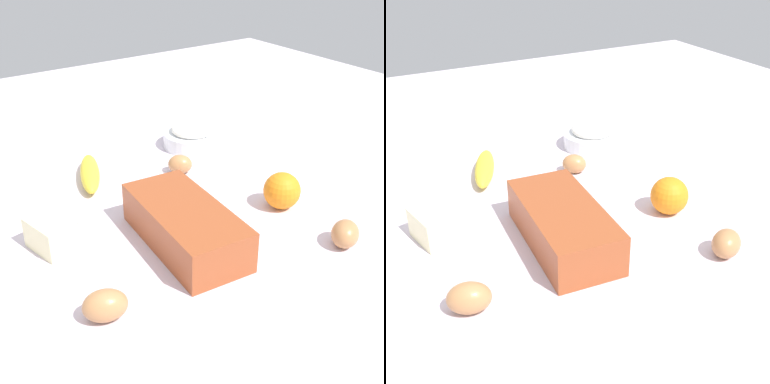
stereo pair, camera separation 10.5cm
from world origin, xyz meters
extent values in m
cube|color=silver|center=(0.00, 0.00, -0.01)|extent=(2.40, 2.40, 0.02)
cube|color=#9E4723|center=(-0.10, 0.08, 0.04)|extent=(0.29, 0.15, 0.08)
cube|color=black|center=(-0.10, 0.08, 0.04)|extent=(0.28, 0.14, 0.07)
cylinder|color=white|center=(0.27, -0.19, 0.02)|extent=(0.15, 0.15, 0.04)
torus|color=white|center=(0.27, -0.19, 0.04)|extent=(0.15, 0.15, 0.01)
ellipsoid|color=white|center=(0.27, -0.19, 0.05)|extent=(0.11, 0.11, 0.04)
ellipsoid|color=yellow|center=(0.24, 0.12, 0.02)|extent=(0.19, 0.11, 0.04)
sphere|color=orange|center=(-0.10, -0.16, 0.04)|extent=(0.08, 0.08, 0.08)
cube|color=#F4EDB2|center=(0.03, 0.29, 0.03)|extent=(0.10, 0.08, 0.06)
ellipsoid|color=#BC7F4D|center=(0.15, -0.07, 0.02)|extent=(0.07, 0.07, 0.05)
ellipsoid|color=#B67B4A|center=(-0.27, -0.16, 0.03)|extent=(0.08, 0.08, 0.05)
ellipsoid|color=#B97D4C|center=(-0.19, 0.30, 0.03)|extent=(0.07, 0.08, 0.05)
camera|label=1|loc=(-0.75, 0.53, 0.55)|focal=47.37mm
camera|label=2|loc=(-0.81, 0.44, 0.55)|focal=47.37mm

